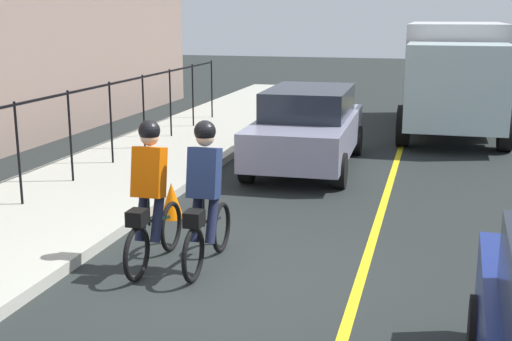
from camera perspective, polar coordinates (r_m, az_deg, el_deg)
The scene contains 8 objects.
ground_plane at distance 8.02m, azimuth -3.11°, elevation -9.19°, with size 80.00×80.00×0.00m, color #212625.
lane_line_centre at distance 7.71m, azimuth 8.45°, elevation -10.26°, with size 36.00×0.12×0.01m, color yellow.
cyclist_lead at distance 8.21m, azimuth -8.89°, elevation -2.10°, with size 1.71×0.36×1.83m.
cyclist_follow at distance 8.10m, azimuth -4.31°, elevation -2.19°, with size 1.71×0.36×1.83m.
parked_sedan_rear at distance 13.57m, azimuth 4.37°, elevation 3.72°, with size 4.44×2.00×1.58m.
box_truck_background at distance 18.46m, azimuth 16.43°, elevation 8.01°, with size 6.71×2.55×2.78m.
traffic_cone_near at distance 10.33m, azimuth -7.14°, elevation -2.51°, with size 0.36×0.36×0.55m, color #ED6302.
traffic_cone_far at distance 12.15m, azimuth -4.25°, elevation -0.21°, with size 0.36×0.36×0.49m, color #EA5D0F.
Camera 1 is at (-7.04, -2.34, 3.06)m, focal length 47.36 mm.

